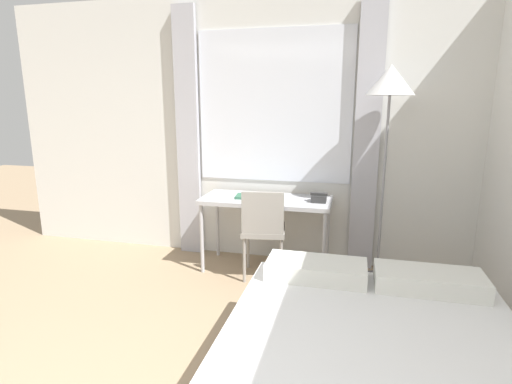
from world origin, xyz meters
The scene contains 6 objects.
wall_back_with_window centered at (0.03, 3.41, 1.35)m, with size 5.45×0.13×2.70m.
desk centered at (0.25, 3.06, 0.67)m, with size 1.26×0.54×0.73m.
desk_chair centered at (0.27, 2.85, 0.51)m, with size 0.46×0.46×0.87m.
standing_lamp centered at (1.33, 3.07, 1.72)m, with size 0.41×0.41×1.96m.
telephone centered at (0.76, 3.04, 0.77)m, with size 0.16×0.13×0.09m.
book centered at (0.08, 3.05, 0.75)m, with size 0.27×0.21×0.02m.
Camera 1 is at (1.06, -0.62, 1.65)m, focal length 28.00 mm.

